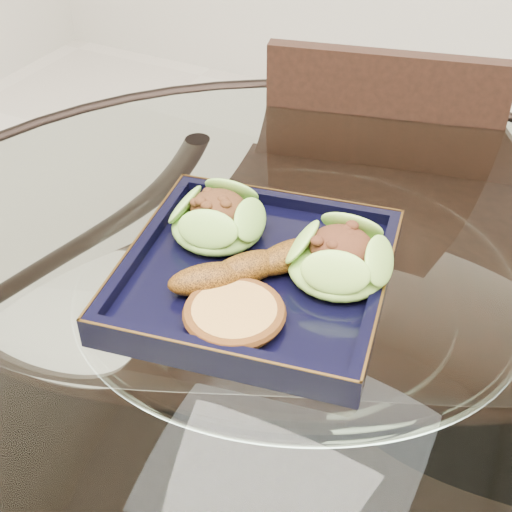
% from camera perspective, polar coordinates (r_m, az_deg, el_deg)
% --- Properties ---
extents(dining_table, '(1.13, 1.13, 0.77)m').
position_cam_1_polar(dining_table, '(0.84, 2.78, -13.22)').
color(dining_table, white).
rests_on(dining_table, ground).
extents(dining_chair, '(0.45, 0.45, 0.86)m').
position_cam_1_polar(dining_chair, '(1.18, 8.18, -3.43)').
color(dining_chair, black).
rests_on(dining_chair, ground).
extents(navy_plate, '(0.31, 0.31, 0.02)m').
position_cam_1_polar(navy_plate, '(0.75, 0.00, -1.79)').
color(navy_plate, black).
rests_on(navy_plate, dining_table).
extents(lettuce_wrap_left, '(0.13, 0.13, 0.04)m').
position_cam_1_polar(lettuce_wrap_left, '(0.79, -3.09, 2.81)').
color(lettuce_wrap_left, '#529029').
rests_on(lettuce_wrap_left, navy_plate).
extents(lettuce_wrap_right, '(0.13, 0.13, 0.04)m').
position_cam_1_polar(lettuce_wrap_right, '(0.73, 6.68, -0.38)').
color(lettuce_wrap_right, '#5E9D2D').
rests_on(lettuce_wrap_right, navy_plate).
extents(roasted_plantain, '(0.13, 0.15, 0.03)m').
position_cam_1_polar(roasted_plantain, '(0.73, -0.63, -0.92)').
color(roasted_plantain, '#6B3B0B').
rests_on(roasted_plantain, navy_plate).
extents(crumb_patty, '(0.11, 0.11, 0.02)m').
position_cam_1_polar(crumb_patty, '(0.68, -1.74, -4.70)').
color(crumb_patty, '#BA893E').
rests_on(crumb_patty, navy_plate).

